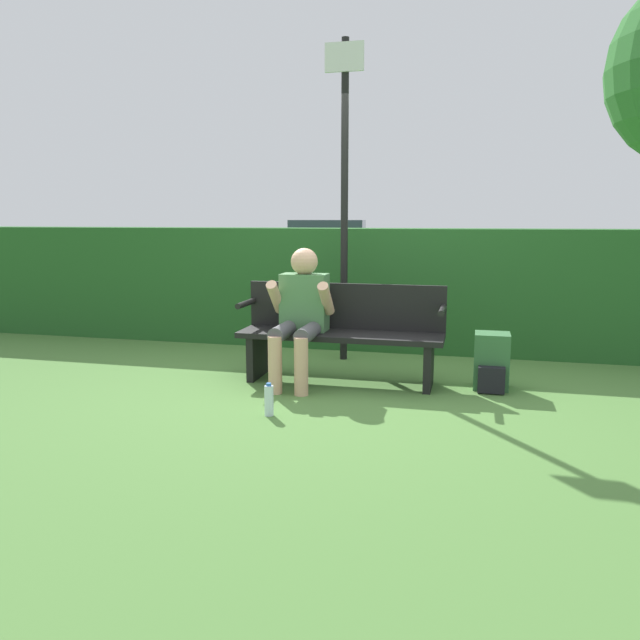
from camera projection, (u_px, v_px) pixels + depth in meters
ground_plane at (340, 382)px, 5.27m from camera, size 40.00×40.00×0.00m
hedge_back at (371, 288)px, 6.63m from camera, size 12.00×0.57×1.26m
park_bench at (342, 331)px, 5.26m from camera, size 1.71×0.44×0.82m
person_seated at (301, 310)px, 5.17m from camera, size 0.52×0.66×1.12m
backpack at (491, 363)px, 5.04m from camera, size 0.28×0.34×0.46m
water_bottle at (269, 400)px, 4.37m from camera, size 0.06×0.06×0.23m
signpost at (344, 186)px, 5.86m from camera, size 0.36×0.09×2.99m
parked_car at (328, 243)px, 18.91m from camera, size 4.72×2.22×1.30m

